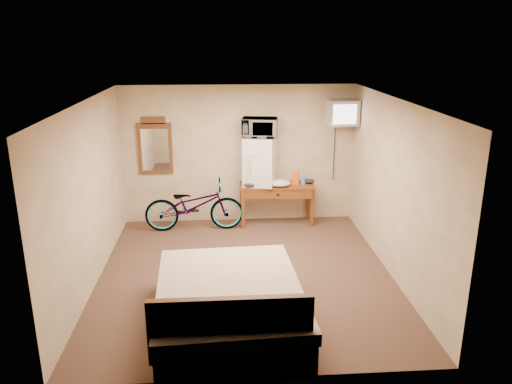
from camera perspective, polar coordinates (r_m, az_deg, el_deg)
room at (r=6.86m, az=-1.27°, el=-0.05°), size 4.60×4.64×2.50m
desk at (r=9.01m, az=2.39°, el=0.09°), size 1.37×0.59×0.75m
mini_fridge at (r=8.88m, az=0.42°, el=3.56°), size 0.65×0.63×0.87m
microwave at (r=8.75m, az=0.43°, el=7.38°), size 0.65×0.49×0.33m
snack_bag at (r=8.98m, az=4.55°, el=1.59°), size 0.13×0.10×0.23m
blue_cup at (r=9.01m, az=5.41°, el=1.34°), size 0.09×0.09×0.15m
cloth_cream at (r=8.87m, az=2.72°, el=1.03°), size 0.39×0.30×0.12m
cloth_dark_a at (r=8.82m, az=-0.63°, el=0.87°), size 0.26×0.19×0.10m
cloth_dark_b at (r=9.10m, az=6.12°, el=1.25°), size 0.18×0.15×0.08m
crt_television at (r=8.91m, az=9.80°, el=8.94°), size 0.55×0.62×0.44m
wall_mirror at (r=9.09m, az=-11.47°, el=5.12°), size 0.61×0.04×1.03m
bicycle at (r=8.86m, az=-7.08°, el=-1.53°), size 1.74×0.65×0.91m
bed at (r=5.99m, az=-3.05°, el=-12.88°), size 1.78×2.29×0.90m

